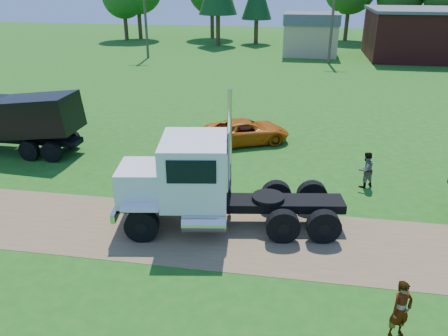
% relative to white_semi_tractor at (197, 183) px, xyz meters
% --- Properties ---
extents(ground, '(140.00, 140.00, 0.00)m').
position_rel_white_semi_tractor_xyz_m(ground, '(0.56, -0.66, -1.72)').
color(ground, '#1E5913').
rests_on(ground, ground).
extents(dirt_track, '(120.00, 4.20, 0.01)m').
position_rel_white_semi_tractor_xyz_m(dirt_track, '(0.56, -0.66, -1.71)').
color(dirt_track, brown).
rests_on(dirt_track, ground).
extents(white_semi_tractor, '(8.51, 3.90, 5.03)m').
position_rel_white_semi_tractor_xyz_m(white_semi_tractor, '(0.00, 0.00, 0.00)').
color(white_semi_tractor, black).
rests_on(white_semi_tractor, ground).
extents(black_dump_truck, '(7.46, 2.33, 3.23)m').
position_rel_white_semi_tractor_xyz_m(black_dump_truck, '(-10.89, 5.66, 0.06)').
color(black_dump_truck, black).
rests_on(black_dump_truck, ground).
extents(orange_pickup, '(5.23, 3.97, 1.32)m').
position_rel_white_semi_tractor_xyz_m(orange_pickup, '(0.74, 8.99, -1.06)').
color(orange_pickup, '#C05709').
rests_on(orange_pickup, ground).
extents(spectator_a, '(0.73, 0.65, 1.67)m').
position_rel_white_semi_tractor_xyz_m(spectator_a, '(6.29, -4.61, -0.88)').
color(spectator_a, '#999999').
rests_on(spectator_a, ground).
extents(spectator_b, '(1.00, 0.94, 1.63)m').
position_rel_white_semi_tractor_xyz_m(spectator_b, '(6.54, 4.30, -0.90)').
color(spectator_b, '#999999').
rests_on(spectator_b, ground).
extents(brick_building, '(15.40, 10.40, 5.30)m').
position_rel_white_semi_tractor_xyz_m(brick_building, '(18.56, 39.34, 0.94)').
color(brick_building, maroon).
rests_on(brick_building, ground).
extents(tan_shed, '(6.20, 5.40, 4.70)m').
position_rel_white_semi_tractor_xyz_m(tan_shed, '(4.56, 39.34, 0.71)').
color(tan_shed, tan).
rests_on(tan_shed, ground).
extents(utility_poles, '(42.20, 0.28, 9.00)m').
position_rel_white_semi_tractor_xyz_m(utility_poles, '(6.56, 34.34, 3.00)').
color(utility_poles, brown).
rests_on(utility_poles, ground).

